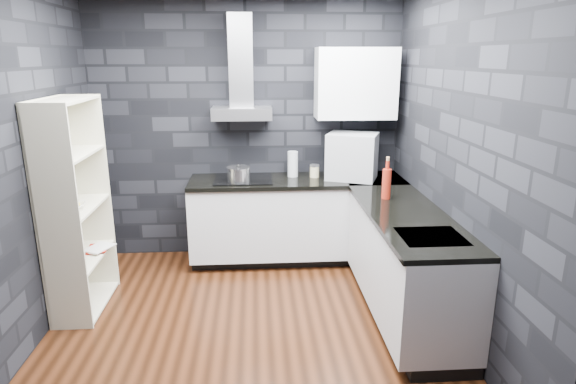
{
  "coord_description": "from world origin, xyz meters",
  "views": [
    {
      "loc": [
        0.08,
        -3.48,
        2.11
      ],
      "look_at": [
        0.35,
        0.45,
        1.0
      ],
      "focal_mm": 30.0,
      "sensor_mm": 36.0,
      "label": 1
    }
  ],
  "objects": [
    {
      "name": "ground",
      "position": [
        0.0,
        0.0,
        0.0
      ],
      "size": [
        3.2,
        3.2,
        0.0
      ],
      "primitive_type": "plane",
      "color": "#3B1B0D"
    },
    {
      "name": "wall_back",
      "position": [
        0.0,
        1.62,
        1.35
      ],
      "size": [
        3.2,
        0.05,
        2.7
      ],
      "primitive_type": "cube",
      "color": "black",
      "rests_on": "ground"
    },
    {
      "name": "wall_front",
      "position": [
        0.0,
        -1.62,
        1.35
      ],
      "size": [
        3.2,
        0.05,
        2.7
      ],
      "primitive_type": "cube",
      "color": "black",
      "rests_on": "ground"
    },
    {
      "name": "wall_left",
      "position": [
        -1.62,
        0.0,
        1.35
      ],
      "size": [
        0.05,
        3.2,
        2.7
      ],
      "primitive_type": "cube",
      "color": "black",
      "rests_on": "ground"
    },
    {
      "name": "wall_right",
      "position": [
        1.62,
        0.0,
        1.35
      ],
      "size": [
        0.05,
        3.2,
        2.7
      ],
      "primitive_type": "cube",
      "color": "black",
      "rests_on": "ground"
    },
    {
      "name": "toekick_back",
      "position": [
        0.5,
        1.34,
        0.05
      ],
      "size": [
        2.18,
        0.5,
        0.1
      ],
      "primitive_type": "cube",
      "color": "black",
      "rests_on": "ground"
    },
    {
      "name": "toekick_right",
      "position": [
        1.34,
        0.1,
        0.05
      ],
      "size": [
        0.5,
        1.78,
        0.1
      ],
      "primitive_type": "cube",
      "color": "black",
      "rests_on": "ground"
    },
    {
      "name": "counter_back_cab",
      "position": [
        0.5,
        1.3,
        0.48
      ],
      "size": [
        2.2,
        0.6,
        0.76
      ],
      "primitive_type": "cube",
      "color": "silver",
      "rests_on": "ground"
    },
    {
      "name": "counter_right_cab",
      "position": [
        1.3,
        0.1,
        0.48
      ],
      "size": [
        0.6,
        1.8,
        0.76
      ],
      "primitive_type": "cube",
      "color": "silver",
      "rests_on": "ground"
    },
    {
      "name": "counter_back_top",
      "position": [
        0.5,
        1.29,
        0.88
      ],
      "size": [
        2.2,
        0.62,
        0.04
      ],
      "primitive_type": "cube",
      "color": "black",
      "rests_on": "counter_back_cab"
    },
    {
      "name": "counter_right_top",
      "position": [
        1.29,
        0.1,
        0.88
      ],
      "size": [
        0.62,
        1.8,
        0.04
      ],
      "primitive_type": "cube",
      "color": "black",
      "rests_on": "counter_right_cab"
    },
    {
      "name": "counter_corner_top",
      "position": [
        1.3,
        1.3,
        0.88
      ],
      "size": [
        0.62,
        0.62,
        0.04
      ],
      "primitive_type": "cube",
      "color": "black",
      "rests_on": "counter_right_cab"
    },
    {
      "name": "hood_body",
      "position": [
        -0.05,
        1.43,
        1.56
      ],
      "size": [
        0.6,
        0.34,
        0.12
      ],
      "primitive_type": "cube",
      "color": "#ACABAF",
      "rests_on": "wall_back"
    },
    {
      "name": "hood_chimney",
      "position": [
        -0.05,
        1.5,
        2.07
      ],
      "size": [
        0.24,
        0.2,
        0.9
      ],
      "primitive_type": "cube",
      "color": "#ACABAF",
      "rests_on": "hood_body"
    },
    {
      "name": "upper_cabinet",
      "position": [
        1.1,
        1.43,
        1.85
      ],
      "size": [
        0.8,
        0.35,
        0.7
      ],
      "primitive_type": "cube",
      "color": "silver",
      "rests_on": "wall_back"
    },
    {
      "name": "cooktop",
      "position": [
        -0.05,
        1.3,
        0.91
      ],
      "size": [
        0.58,
        0.5,
        0.01
      ],
      "primitive_type": "cube",
      "color": "black",
      "rests_on": "counter_back_top"
    },
    {
      "name": "sink_rim",
      "position": [
        1.3,
        -0.4,
        0.89
      ],
      "size": [
        0.44,
        0.4,
        0.01
      ],
      "primitive_type": "cube",
      "color": "#ACABAF",
      "rests_on": "counter_right_top"
    },
    {
      "name": "pot",
      "position": [
        -0.09,
        1.18,
        0.98
      ],
      "size": [
        0.27,
        0.27,
        0.13
      ],
      "primitive_type": "cylinder",
      "rotation": [
        0.0,
        0.0,
        -0.25
      ],
      "color": "silver",
      "rests_on": "cooktop"
    },
    {
      "name": "glass_vase",
      "position": [
        0.46,
        1.4,
        1.03
      ],
      "size": [
        0.12,
        0.12,
        0.26
      ],
      "primitive_type": "cylinder",
      "rotation": [
        0.0,
        0.0,
        0.1
      ],
      "color": "silver",
      "rests_on": "counter_back_top"
    },
    {
      "name": "storage_jar",
      "position": [
        0.69,
        1.36,
        0.96
      ],
      "size": [
        0.12,
        0.12,
        0.12
      ],
      "primitive_type": "cylinder",
      "rotation": [
        0.0,
        0.0,
        0.28
      ],
      "color": "#C8BC88",
      "rests_on": "counter_back_top"
    },
    {
      "name": "utensil_crock",
      "position": [
        0.89,
        1.26,
        0.97
      ],
      "size": [
        0.13,
        0.13,
        0.14
      ],
      "primitive_type": "cylinder",
      "rotation": [
        0.0,
        0.0,
        0.19
      ],
      "color": "silver",
      "rests_on": "counter_back_top"
    },
    {
      "name": "appliance_garage",
      "position": [
        1.06,
        1.27,
        1.12
      ],
      "size": [
        0.59,
        0.53,
        0.48
      ],
      "primitive_type": "cube",
      "rotation": [
        0.0,
        0.0,
        -0.38
      ],
      "color": "#9FA2A6",
      "rests_on": "counter_back_top"
    },
    {
      "name": "red_bottle",
      "position": [
        1.22,
        0.54,
        1.03
      ],
      "size": [
        0.09,
        0.09,
        0.27
      ],
      "primitive_type": "cylinder",
      "rotation": [
        0.0,
        0.0,
        -0.21
      ],
      "color": "maroon",
      "rests_on": "counter_right_top"
    },
    {
      "name": "bookshelf",
      "position": [
        -1.42,
        0.44,
        0.9
      ],
      "size": [
        0.58,
        0.87,
        1.8
      ],
      "primitive_type": "cube",
      "rotation": [
        0.0,
        0.0,
        0.33
      ],
      "color": "beige",
      "rests_on": "ground"
    },
    {
      "name": "fruit_bowl",
      "position": [
        -1.42,
        0.36,
        0.94
      ],
      "size": [
        0.22,
        0.22,
        0.05
      ],
      "primitive_type": "imported",
      "rotation": [
        0.0,
        0.0,
        0.06
      ],
      "color": "silver",
      "rests_on": "bookshelf"
    },
    {
      "name": "book_red",
      "position": [
        -1.42,
        0.58,
        0.57
      ],
      "size": [
        0.17,
        0.04,
        0.23
      ],
      "primitive_type": "imported",
      "rotation": [
        0.0,
        0.0,
        0.14
      ],
      "color": "#99140A",
      "rests_on": "bookshelf"
    },
    {
      "name": "book_second",
      "position": [
        -1.4,
        0.62,
        0.59
      ],
      "size": [
        0.17,
        0.1,
        0.25
      ],
      "primitive_type": "imported",
      "rotation": [
        0.0,
        0.0,
        -0.44
      ],
      "color": "#B2B2B2",
      "rests_on": "bookshelf"
    }
  ]
}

